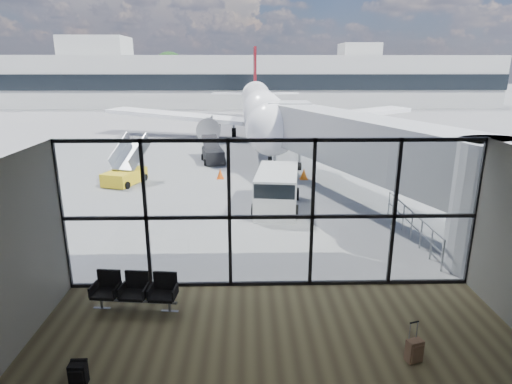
{
  "coord_description": "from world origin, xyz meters",
  "views": [
    {
      "loc": [
        -0.7,
        -11.66,
        6.4
      ],
      "look_at": [
        -0.36,
        3.0,
        2.07
      ],
      "focal_mm": 30.0,
      "sensor_mm": 36.0,
      "label": 1
    }
  ],
  "objects_px": {
    "service_van": "(277,190)",
    "belt_loader": "(213,154)",
    "suitcase": "(414,351)",
    "seating_row": "(136,289)",
    "backpack": "(78,374)",
    "airliner": "(261,107)",
    "mobile_stairs": "(125,174)"
  },
  "relations": [
    {
      "from": "seating_row",
      "to": "belt_loader",
      "type": "xyz_separation_m",
      "value": [
        0.72,
        18.6,
        -0.02
      ]
    },
    {
      "from": "suitcase",
      "to": "mobile_stairs",
      "type": "height_order",
      "value": "mobile_stairs"
    },
    {
      "from": "service_van",
      "to": "seating_row",
      "type": "bearing_deg",
      "value": -110.4
    },
    {
      "from": "backpack",
      "to": "airliner",
      "type": "relative_size",
      "value": 0.02
    },
    {
      "from": "airliner",
      "to": "mobile_stairs",
      "type": "height_order",
      "value": "airliner"
    },
    {
      "from": "belt_loader",
      "to": "suitcase",
      "type": "bearing_deg",
      "value": -85.34
    },
    {
      "from": "seating_row",
      "to": "belt_loader",
      "type": "height_order",
      "value": "belt_loader"
    },
    {
      "from": "backpack",
      "to": "mobile_stairs",
      "type": "distance_m",
      "value": 16.45
    },
    {
      "from": "seating_row",
      "to": "mobile_stairs",
      "type": "height_order",
      "value": "mobile_stairs"
    },
    {
      "from": "service_van",
      "to": "mobile_stairs",
      "type": "bearing_deg",
      "value": 157.56
    },
    {
      "from": "mobile_stairs",
      "to": "belt_loader",
      "type": "bearing_deg",
      "value": 68.56
    },
    {
      "from": "suitcase",
      "to": "belt_loader",
      "type": "relative_size",
      "value": 0.26
    },
    {
      "from": "airliner",
      "to": "service_van",
      "type": "height_order",
      "value": "airliner"
    },
    {
      "from": "mobile_stairs",
      "to": "seating_row",
      "type": "bearing_deg",
      "value": -55.39
    },
    {
      "from": "airliner",
      "to": "backpack",
      "type": "bearing_deg",
      "value": -99.22
    },
    {
      "from": "airliner",
      "to": "belt_loader",
      "type": "xyz_separation_m",
      "value": [
        -3.68,
        -11.89,
        -2.11
      ]
    },
    {
      "from": "service_van",
      "to": "belt_loader",
      "type": "height_order",
      "value": "service_van"
    },
    {
      "from": "suitcase",
      "to": "airliner",
      "type": "xyz_separation_m",
      "value": [
        -2.38,
        32.9,
        2.37
      ]
    },
    {
      "from": "airliner",
      "to": "suitcase",
      "type": "bearing_deg",
      "value": -86.78
    },
    {
      "from": "backpack",
      "to": "airliner",
      "type": "distance_m",
      "value": 33.9
    },
    {
      "from": "seating_row",
      "to": "backpack",
      "type": "bearing_deg",
      "value": -93.48
    },
    {
      "from": "airliner",
      "to": "service_van",
      "type": "distance_m",
      "value": 22.16
    },
    {
      "from": "seating_row",
      "to": "mobile_stairs",
      "type": "xyz_separation_m",
      "value": [
        -3.83,
        13.14,
        -0.06
      ]
    },
    {
      "from": "backpack",
      "to": "service_van",
      "type": "xyz_separation_m",
      "value": [
        4.92,
        11.36,
        0.67
      ]
    },
    {
      "from": "backpack",
      "to": "service_van",
      "type": "bearing_deg",
      "value": 65.64
    },
    {
      "from": "suitcase",
      "to": "service_van",
      "type": "distance_m",
      "value": 11.08
    },
    {
      "from": "suitcase",
      "to": "airliner",
      "type": "distance_m",
      "value": 33.07
    },
    {
      "from": "seating_row",
      "to": "service_van",
      "type": "xyz_separation_m",
      "value": [
        4.44,
        8.4,
        0.36
      ]
    },
    {
      "from": "service_van",
      "to": "airliner",
      "type": "bearing_deg",
      "value": 97.52
    },
    {
      "from": "mobile_stairs",
      "to": "suitcase",
      "type": "bearing_deg",
      "value": -37.34
    },
    {
      "from": "backpack",
      "to": "airliner",
      "type": "height_order",
      "value": "airliner"
    },
    {
      "from": "seating_row",
      "to": "belt_loader",
      "type": "bearing_deg",
      "value": 93.62
    }
  ]
}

